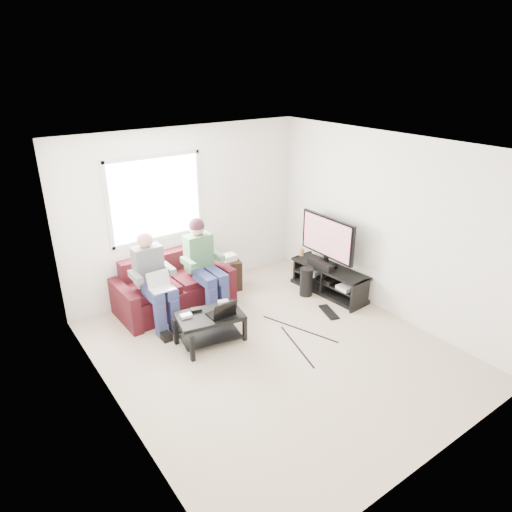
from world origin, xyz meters
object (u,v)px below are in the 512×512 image
object	(u,v)px
coffee_table	(210,322)
tv	(327,238)
subwoofer	(306,282)
tv_stand	(329,281)
end_table	(229,273)
sofa	(173,289)

from	to	relation	value
coffee_table	tv	world-z (taller)	tv
subwoofer	tv_stand	bearing A→B (deg)	-23.73
tv_stand	end_table	size ratio (longest dim) A/B	2.28
tv_stand	end_table	xyz separation A→B (m)	(-1.22, 1.06, 0.07)
coffee_table	tv	size ratio (longest dim) A/B	0.85
end_table	subwoofer	bearing A→B (deg)	-46.07
tv	end_table	world-z (taller)	tv
sofa	subwoofer	size ratio (longest dim) A/B	3.66
tv_stand	subwoofer	distance (m)	0.38
coffee_table	end_table	size ratio (longest dim) A/B	1.54
end_table	tv_stand	bearing A→B (deg)	-40.91
tv	subwoofer	size ratio (longest dim) A/B	2.37
coffee_table	sofa	bearing A→B (deg)	88.23
tv_stand	subwoofer	xyz separation A→B (m)	(-0.35, 0.15, 0.03)
tv_stand	tv	bearing A→B (deg)	91.47
subwoofer	end_table	world-z (taller)	end_table
tv	coffee_table	bearing A→B (deg)	-174.57
coffee_table	tv	xyz separation A→B (m)	(2.26, 0.22, 0.60)
subwoofer	coffee_table	bearing A→B (deg)	-171.99
coffee_table	end_table	distance (m)	1.57
sofa	end_table	distance (m)	1.01
coffee_table	end_table	xyz separation A→B (m)	(1.04, 1.18, -0.04)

